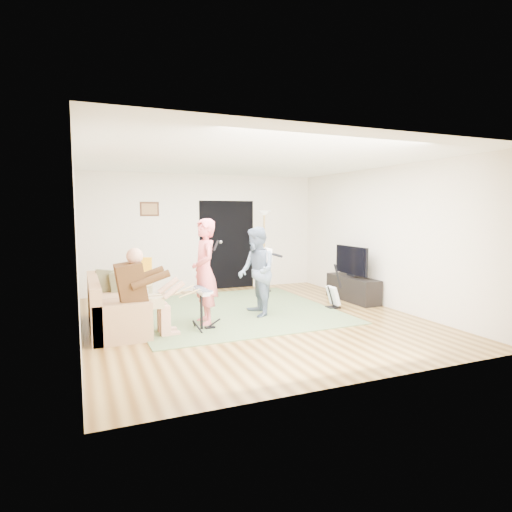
{
  "coord_description": "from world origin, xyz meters",
  "views": [
    {
      "loc": [
        -2.73,
        -6.68,
        1.85
      ],
      "look_at": [
        0.18,
        0.3,
        1.06
      ],
      "focal_mm": 30.0,
      "sensor_mm": 36.0,
      "label": 1
    }
  ],
  "objects_px": {
    "dining_chair": "(141,290)",
    "tv_cabinet": "(353,289)",
    "singer": "(205,272)",
    "torchiere_lamp": "(264,236)",
    "guitarist": "(257,272)",
    "drum_kit": "(201,312)",
    "television": "(351,260)",
    "guitar_spare": "(333,296)",
    "sofa": "(112,312)"
  },
  "relations": [
    {
      "from": "singer",
      "to": "television",
      "type": "height_order",
      "value": "singer"
    },
    {
      "from": "guitar_spare",
      "to": "dining_chair",
      "type": "relative_size",
      "value": 0.9
    },
    {
      "from": "drum_kit",
      "to": "television",
      "type": "bearing_deg",
      "value": 15.35
    },
    {
      "from": "torchiere_lamp",
      "to": "tv_cabinet",
      "type": "xyz_separation_m",
      "value": [
        1.31,
        -1.61,
        -1.03
      ]
    },
    {
      "from": "sofa",
      "to": "torchiere_lamp",
      "type": "height_order",
      "value": "torchiere_lamp"
    },
    {
      "from": "guitarist",
      "to": "dining_chair",
      "type": "relative_size",
      "value": 1.66
    },
    {
      "from": "drum_kit",
      "to": "television",
      "type": "height_order",
      "value": "television"
    },
    {
      "from": "dining_chair",
      "to": "tv_cabinet",
      "type": "bearing_deg",
      "value": 0.36
    },
    {
      "from": "guitarist",
      "to": "tv_cabinet",
      "type": "bearing_deg",
      "value": 106.15
    },
    {
      "from": "guitar_spare",
      "to": "dining_chair",
      "type": "bearing_deg",
      "value": 156.17
    },
    {
      "from": "drum_kit",
      "to": "guitar_spare",
      "type": "distance_m",
      "value": 2.78
    },
    {
      "from": "tv_cabinet",
      "to": "television",
      "type": "height_order",
      "value": "television"
    },
    {
      "from": "guitar_spare",
      "to": "tv_cabinet",
      "type": "relative_size",
      "value": 0.61
    },
    {
      "from": "dining_chair",
      "to": "television",
      "type": "height_order",
      "value": "television"
    },
    {
      "from": "guitarist",
      "to": "dining_chair",
      "type": "bearing_deg",
      "value": -123.54
    },
    {
      "from": "dining_chair",
      "to": "guitar_spare",
      "type": "bearing_deg",
      "value": -9.33
    },
    {
      "from": "drum_kit",
      "to": "torchiere_lamp",
      "type": "height_order",
      "value": "torchiere_lamp"
    },
    {
      "from": "guitarist",
      "to": "torchiere_lamp",
      "type": "bearing_deg",
      "value": 158.7
    },
    {
      "from": "guitar_spare",
      "to": "television",
      "type": "relative_size",
      "value": 0.84
    },
    {
      "from": "television",
      "to": "dining_chair",
      "type": "bearing_deg",
      "value": 165.69
    },
    {
      "from": "guitarist",
      "to": "guitar_spare",
      "type": "height_order",
      "value": "guitarist"
    },
    {
      "from": "guitar_spare",
      "to": "dining_chair",
      "type": "height_order",
      "value": "dining_chair"
    },
    {
      "from": "tv_cabinet",
      "to": "television",
      "type": "bearing_deg",
      "value": 180.0
    },
    {
      "from": "guitar_spare",
      "to": "torchiere_lamp",
      "type": "height_order",
      "value": "torchiere_lamp"
    },
    {
      "from": "guitar_spare",
      "to": "guitarist",
      "type": "bearing_deg",
      "value": 179.23
    },
    {
      "from": "guitarist",
      "to": "television",
      "type": "height_order",
      "value": "guitarist"
    },
    {
      "from": "singer",
      "to": "dining_chair",
      "type": "height_order",
      "value": "singer"
    },
    {
      "from": "sofa",
      "to": "guitar_spare",
      "type": "height_order",
      "value": "guitar_spare"
    },
    {
      "from": "torchiere_lamp",
      "to": "television",
      "type": "xyz_separation_m",
      "value": [
        1.26,
        -1.61,
        -0.43
      ]
    },
    {
      "from": "dining_chair",
      "to": "guitarist",
      "type": "bearing_deg",
      "value": -24.83
    },
    {
      "from": "torchiere_lamp",
      "to": "dining_chair",
      "type": "bearing_deg",
      "value": -168.74
    },
    {
      "from": "singer",
      "to": "television",
      "type": "relative_size",
      "value": 1.69
    },
    {
      "from": "guitarist",
      "to": "dining_chair",
      "type": "height_order",
      "value": "guitarist"
    },
    {
      "from": "drum_kit",
      "to": "singer",
      "type": "relative_size",
      "value": 0.39
    },
    {
      "from": "guitarist",
      "to": "guitar_spare",
      "type": "relative_size",
      "value": 1.85
    },
    {
      "from": "sofa",
      "to": "dining_chair",
      "type": "relative_size",
      "value": 2.09
    },
    {
      "from": "singer",
      "to": "torchiere_lamp",
      "type": "bearing_deg",
      "value": 139.83
    },
    {
      "from": "tv_cabinet",
      "to": "sofa",
      "type": "bearing_deg",
      "value": -176.45
    },
    {
      "from": "sofa",
      "to": "drum_kit",
      "type": "xyz_separation_m",
      "value": [
        1.29,
        -0.65,
        0.02
      ]
    },
    {
      "from": "singer",
      "to": "torchiere_lamp",
      "type": "height_order",
      "value": "torchiere_lamp"
    },
    {
      "from": "torchiere_lamp",
      "to": "dining_chair",
      "type": "xyz_separation_m",
      "value": [
        -2.85,
        -0.57,
        -0.94
      ]
    },
    {
      "from": "dining_chair",
      "to": "tv_cabinet",
      "type": "distance_m",
      "value": 4.28
    },
    {
      "from": "drum_kit",
      "to": "tv_cabinet",
      "type": "height_order",
      "value": "drum_kit"
    },
    {
      "from": "torchiere_lamp",
      "to": "dining_chair",
      "type": "height_order",
      "value": "torchiere_lamp"
    },
    {
      "from": "dining_chair",
      "to": "tv_cabinet",
      "type": "relative_size",
      "value": 0.68
    },
    {
      "from": "drum_kit",
      "to": "guitarist",
      "type": "distance_m",
      "value": 1.36
    },
    {
      "from": "drum_kit",
      "to": "dining_chair",
      "type": "height_order",
      "value": "dining_chair"
    },
    {
      "from": "drum_kit",
      "to": "tv_cabinet",
      "type": "relative_size",
      "value": 0.48
    },
    {
      "from": "guitarist",
      "to": "television",
      "type": "relative_size",
      "value": 1.55
    },
    {
      "from": "tv_cabinet",
      "to": "guitarist",
      "type": "bearing_deg",
      "value": -169.65
    }
  ]
}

